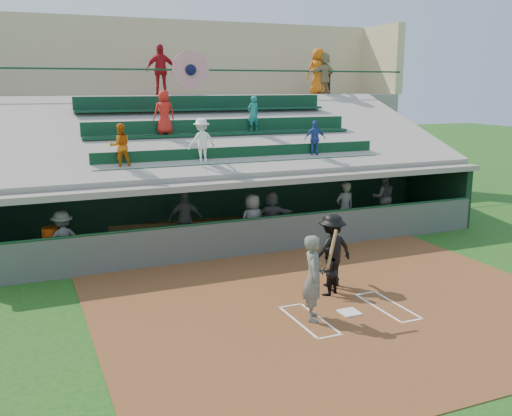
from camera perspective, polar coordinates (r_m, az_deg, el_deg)
name	(u,v)px	position (r m, az deg, el deg)	size (l,w,h in m)	color
ground	(349,314)	(13.17, 9.32, -10.39)	(100.00, 100.00, 0.00)	#1C4914
dirt_slab	(338,306)	(13.56, 8.18, -9.63)	(11.00, 9.00, 0.02)	brown
home_plate	(349,312)	(13.16, 9.32, -10.25)	(0.43, 0.43, 0.03)	white
batters_box_chalk	(349,313)	(13.16, 9.32, -10.30)	(2.65, 1.85, 0.01)	white
dugout_floor	(240,239)	(18.89, -1.63, -3.16)	(16.00, 3.50, 0.04)	gray
concourse_slab	(182,150)	(24.77, -7.40, 5.80)	(20.00, 3.00, 4.60)	gray
grandstand	(203,159)	(21.93, -5.29, 4.93)	(20.40, 10.40, 7.80)	#535953
batter_at_plate	(314,277)	(12.42, 5.78, -6.92)	(0.97, 0.83, 1.95)	#555752
catcher	(328,271)	(14.00, 7.17, -6.25)	(0.58, 0.45, 1.19)	black
home_umpire	(332,250)	(14.51, 7.57, -4.20)	(1.21, 0.69, 1.87)	black
dugout_bench	(232,224)	(19.94, -2.43, -1.62)	(14.70, 0.44, 0.44)	olive
white_table	(49,256)	(16.89, -20.01, -4.49)	(0.80, 0.60, 0.70)	white
water_cooler	(50,235)	(16.74, -19.89, -2.60)	(0.44, 0.44, 0.44)	#DD4A0D
dugout_player_a	(63,240)	(16.53, -18.75, -3.05)	(1.06, 0.61, 1.64)	#565954
dugout_player_b	(185,219)	(18.00, -7.09, -1.05)	(1.04, 0.43, 1.77)	#555752
dugout_player_c	(252,222)	(17.58, -0.35, -1.36)	(0.84, 0.55, 1.72)	#575A55
dugout_player_d	(272,216)	(18.55, 1.56, -0.78)	(1.51, 0.48, 1.63)	#5D605B
dugout_player_e	(345,209)	(19.35, 8.85, -0.07)	(0.67, 0.44, 1.84)	#565954
dugout_player_f	(383,197)	(21.67, 12.60, 1.09)	(0.89, 0.69, 1.83)	#5E605B
trash_bin	(324,84)	(27.12, 6.79, 12.20)	(0.61, 0.61, 0.91)	black
concourse_staff_a	(161,70)	(23.44, -9.47, 13.45)	(1.16, 0.49, 1.99)	#AF141C
concourse_staff_b	(318,72)	(25.69, 6.18, 13.42)	(0.97, 0.63, 1.99)	#CD580C
concourse_staff_c	(324,73)	(25.72, 6.81, 13.22)	(1.69, 0.54, 1.82)	tan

